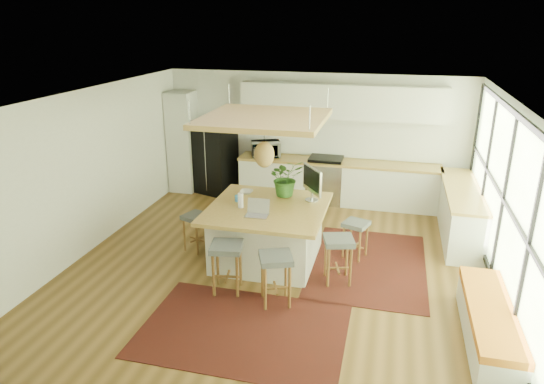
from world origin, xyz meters
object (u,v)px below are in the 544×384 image
(island_plant, at_px, (286,182))
(stool_right_back, at_px, (355,237))
(monitor, at_px, (312,186))
(stool_near_left, at_px, (227,269))
(laptop, at_px, (257,209))
(microwave, at_px, (266,147))
(island, at_px, (268,233))
(stool_near_right, at_px, (276,280))
(stool_left_side, at_px, (197,231))
(fridge, at_px, (215,153))
(stool_right_front, at_px, (338,260))

(island_plant, bearing_deg, stool_right_back, -7.42)
(monitor, bearing_deg, stool_near_left, -67.07)
(laptop, bearing_deg, island_plant, 75.78)
(microwave, height_order, island_plant, island_plant)
(stool_near_left, bearing_deg, island_plant, 74.11)
(island, height_order, laptop, laptop)
(stool_near_right, bearing_deg, monitor, 83.48)
(island, xyz_separation_m, microwave, (-0.79, 2.88, 0.66))
(stool_left_side, xyz_separation_m, laptop, (1.20, -0.46, 0.70))
(stool_near_right, xyz_separation_m, laptop, (-0.50, 0.83, 0.70))
(monitor, xyz_separation_m, island_plant, (-0.47, 0.14, -0.01))
(fridge, height_order, island_plant, fridge)
(stool_near_right, xyz_separation_m, stool_left_side, (-1.70, 1.29, 0.00))
(stool_near_left, height_order, stool_left_side, stool_near_left)
(fridge, xyz_separation_m, stool_right_back, (3.36, -2.48, -0.57))
(island, bearing_deg, fridge, 124.14)
(island, distance_m, island_plant, 0.94)
(monitor, bearing_deg, island, -90.51)
(stool_right_front, bearing_deg, laptop, 178.74)
(stool_near_right, xyz_separation_m, stool_right_back, (0.94, 1.67, 0.00))
(laptop, distance_m, island_plant, 1.04)
(island_plant, bearing_deg, stool_near_right, -81.45)
(stool_left_side, distance_m, microwave, 2.98)
(stool_near_left, height_order, stool_right_back, stool_near_left)
(stool_right_back, xyz_separation_m, monitor, (-0.75, 0.02, 0.83))
(microwave, bearing_deg, stool_near_right, -93.85)
(microwave, bearing_deg, island, -95.15)
(island, distance_m, microwave, 3.06)
(microwave, bearing_deg, stool_left_side, -119.90)
(monitor, xyz_separation_m, microwave, (-1.43, 2.44, -0.06))
(island_plant, bearing_deg, stool_near_left, -105.89)
(fridge, xyz_separation_m, monitor, (2.61, -2.46, 0.26))
(stool_right_back, relative_size, monitor, 1.01)
(stool_left_side, height_order, monitor, monitor)
(stool_near_right, distance_m, stool_right_front, 1.10)
(stool_right_back, bearing_deg, monitor, 178.33)
(island, xyz_separation_m, stool_left_side, (-1.26, 0.04, -0.11))
(stool_left_side, distance_m, monitor, 2.11)
(fridge, distance_m, island_plant, 3.17)
(stool_right_front, height_order, stool_right_back, stool_right_front)
(stool_near_right, bearing_deg, island, 109.59)
(fridge, xyz_separation_m, island, (1.97, -2.91, -0.46))
(stool_near_left, relative_size, monitor, 1.20)
(stool_near_left, relative_size, stool_right_front, 1.04)
(fridge, bearing_deg, stool_right_front, -28.18)
(stool_right_front, bearing_deg, island, 159.64)
(island, height_order, stool_near_right, island)
(monitor, relative_size, island_plant, 0.98)
(island_plant, bearing_deg, stool_left_side, -159.25)
(stool_near_left, height_order, monitor, monitor)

